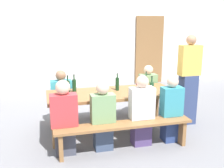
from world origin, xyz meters
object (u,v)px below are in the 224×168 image
(wine_bottle_2, at_px, (152,87))
(standing_host, at_px, (188,82))
(wine_glass_1, at_px, (99,88))
(wine_bottle_3, at_px, (68,86))
(seated_guest_near_3, at_px, (171,110))
(wine_bottle_0, at_px, (146,83))
(seated_guest_near_1, at_px, (103,117))
(tasting_table, at_px, (112,96))
(bench_near, at_px, (124,129))
(wine_glass_0, at_px, (143,82))
(wooden_door, at_px, (149,50))
(seated_guest_near_0, at_px, (64,119))
(wine_glass_2, at_px, (138,83))
(wine_bottle_1, at_px, (74,86))
(bench_far, at_px, (103,101))
(seated_guest_far_1, at_px, (148,93))
(wine_bottle_4, at_px, (117,84))
(seated_guest_far_0, at_px, (62,100))
(seated_guest_near_2, at_px, (142,112))

(wine_bottle_2, height_order, standing_host, standing_host)
(wine_glass_1, bearing_deg, wine_bottle_3, 156.66)
(seated_guest_near_3, xyz_separation_m, standing_host, (0.67, 0.64, 0.30))
(wine_bottle_0, bearing_deg, seated_guest_near_1, -145.45)
(tasting_table, distance_m, bench_near, 0.80)
(wine_glass_0, bearing_deg, wooden_door, 65.54)
(bench_near, distance_m, wine_bottle_0, 1.18)
(seated_guest_near_0, bearing_deg, wine_bottle_2, -78.10)
(wine_glass_2, bearing_deg, standing_host, -5.26)
(wooden_door, bearing_deg, seated_guest_near_3, -107.51)
(wine_bottle_3, bearing_deg, standing_host, -3.55)
(wine_bottle_1, xyz_separation_m, seated_guest_near_3, (1.50, -0.74, -0.34))
(bench_far, height_order, wine_bottle_1, wine_bottle_1)
(seated_guest_far_1, bearing_deg, wooden_door, 157.09)
(wine_bottle_3, relative_size, wine_glass_2, 1.85)
(wine_bottle_0, bearing_deg, tasting_table, -172.83)
(wine_glass_1, height_order, wine_glass_2, wine_glass_2)
(bench_far, height_order, wine_bottle_4, wine_bottle_4)
(wine_glass_1, relative_size, seated_guest_far_0, 0.14)
(bench_far, bearing_deg, seated_guest_near_3, -56.96)
(wine_bottle_0, relative_size, wine_glass_1, 2.11)
(bench_near, relative_size, wine_bottle_1, 6.63)
(bench_near, relative_size, seated_guest_far_0, 2.00)
(seated_guest_near_0, height_order, seated_guest_near_3, seated_guest_near_0)
(seated_guest_near_1, bearing_deg, tasting_table, -27.28)
(wine_glass_0, bearing_deg, tasting_table, -162.02)
(wine_bottle_1, relative_size, wine_glass_0, 2.15)
(wooden_door, distance_m, seated_guest_near_2, 4.46)
(tasting_table, xyz_separation_m, wine_bottle_0, (0.67, 0.08, 0.19))
(wine_bottle_3, xyz_separation_m, seated_guest_far_0, (-0.09, 0.40, -0.36))
(bench_far, distance_m, seated_guest_near_3, 1.59)
(wine_glass_1, bearing_deg, wine_bottle_4, 20.06)
(seated_guest_near_3, relative_size, seated_guest_far_1, 1.02)
(wine_glass_0, xyz_separation_m, seated_guest_near_1, (-0.96, -0.80, -0.33))
(wine_bottle_3, distance_m, seated_guest_near_2, 1.37)
(seated_guest_far_0, bearing_deg, wine_bottle_4, 63.44)
(wine_bottle_4, xyz_separation_m, standing_host, (1.41, -0.06, -0.04))
(tasting_table, distance_m, bench_far, 0.80)
(wooden_door, relative_size, bench_near, 0.97)
(bench_far, relative_size, seated_guest_near_2, 1.87)
(wooden_door, relative_size, seated_guest_near_1, 1.91)
(seated_guest_near_3, bearing_deg, wine_glass_1, 63.15)
(wooden_door, bearing_deg, wine_bottle_0, -113.46)
(wine_glass_0, bearing_deg, wine_bottle_3, -179.03)
(wine_bottle_3, relative_size, seated_guest_far_1, 0.28)
(wine_bottle_0, height_order, wine_bottle_3, wine_bottle_0)
(wine_bottle_4, xyz_separation_m, seated_guest_near_1, (-0.43, -0.69, -0.35))
(wine_bottle_0, distance_m, standing_host, 0.86)
(tasting_table, bearing_deg, wine_glass_2, 14.95)
(bench_far, height_order, seated_guest_far_1, seated_guest_far_1)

